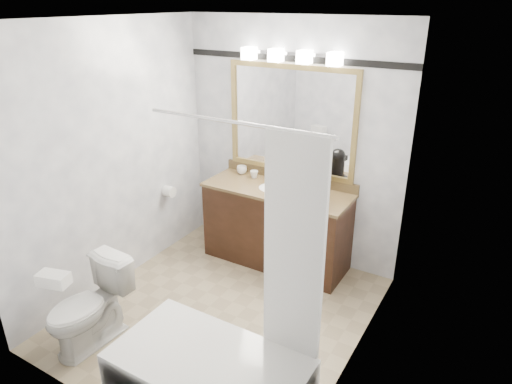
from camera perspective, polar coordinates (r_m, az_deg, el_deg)
room at (r=3.68m, az=-4.72°, el=0.93°), size 2.42×2.62×2.52m
vanity at (r=4.81m, az=2.58°, el=-4.06°), size 1.53×0.58×0.97m
mirror at (r=4.65m, az=4.38°, el=8.93°), size 1.40×0.04×1.10m
vanity_light_bar at (r=4.49m, az=4.31°, el=16.64°), size 1.02×0.14×0.12m
accent_stripe at (r=4.56m, az=4.68°, el=16.29°), size 2.40×0.01×0.06m
bathtub at (r=3.33m, az=-5.30°, el=-21.96°), size 1.30×0.75×1.96m
tp_roll at (r=5.03m, az=-10.81°, el=0.07°), size 0.11×0.12×0.12m
toilet at (r=3.99m, az=-20.23°, el=-13.33°), size 0.44×0.72×0.71m
tissue_box at (r=3.66m, az=-23.99°, el=-9.92°), size 0.25×0.18×0.09m
coffee_maker at (r=4.38m, az=7.47°, el=1.36°), size 0.18×0.23×0.34m
cup_left at (r=5.02m, az=-1.79°, el=2.78°), size 0.14×0.14×0.09m
cup_right at (r=4.90m, az=-0.24°, el=2.23°), size 0.10×0.10×0.08m
soap_bottle_a at (r=4.79m, az=2.48°, el=1.88°), size 0.06×0.06×0.10m
soap_bottle_b at (r=4.71m, az=5.12°, el=1.36°), size 0.10×0.10×0.10m
soap_bar at (r=4.69m, az=4.41°, el=0.81°), size 0.08×0.06×0.02m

